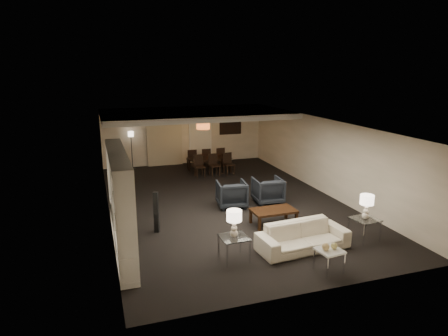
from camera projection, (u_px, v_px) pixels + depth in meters
floor at (224, 202)px, 12.63m from camera, size 11.00×11.00×0.00m
ceiling at (224, 123)px, 12.02m from camera, size 7.00×11.00×0.02m
wall_back at (185, 135)px, 17.39m from camera, size 7.00×0.02×2.50m
wall_front at (318, 231)px, 7.26m from camera, size 7.00×0.02×2.50m
wall_left at (106, 172)px, 11.26m from camera, size 0.02×11.00×2.50m
wall_right at (323, 156)px, 13.39m from camera, size 0.02×11.00×2.50m
ceiling_soffit at (195, 114)px, 15.26m from camera, size 7.00×4.00×0.20m
curtains at (164, 138)px, 17.05m from camera, size 1.50×0.12×2.40m
door at (200, 139)px, 17.62m from camera, size 0.90×0.05×2.10m
painting at (230, 126)px, 17.91m from camera, size 0.95×0.04×0.65m
media_unit at (120, 203)px, 8.94m from camera, size 0.38×3.40×2.35m
pendant_light at (203, 126)px, 15.47m from camera, size 0.52×0.52×0.24m
sofa at (303, 237)px, 9.27m from camera, size 2.20×1.00×0.63m
coffee_table at (273, 217)px, 10.76m from camera, size 1.19×0.70×0.42m
armchair_left at (232, 194)px, 12.10m from camera, size 0.95×0.98×0.80m
armchair_right at (268, 190)px, 12.46m from camera, size 0.91×0.93×0.80m
side_table_left at (234, 248)px, 8.76m from camera, size 0.61×0.61×0.55m
side_table_right at (364, 229)px, 9.79m from camera, size 0.66×0.66×0.55m
table_lamp_left at (234, 224)px, 8.62m from camera, size 0.37×0.37×0.61m
table_lamp_right at (366, 207)px, 9.65m from camera, size 0.36×0.36×0.61m
marble_table at (329, 260)px, 8.27m from camera, size 0.54×0.54×0.49m
gold_gourd_a at (326, 247)px, 8.16m from camera, size 0.16×0.16×0.16m
gold_gourd_b at (334, 246)px, 8.22m from camera, size 0.14×0.14×0.14m
television at (119, 197)px, 9.70m from camera, size 1.09×0.14×0.63m
vase_blue at (124, 222)px, 7.96m from camera, size 0.17×0.17×0.18m
vase_amber at (121, 191)px, 8.27m from camera, size 0.18×0.18×0.18m
floor_speaker at (156, 212)px, 10.19m from camera, size 0.16×0.16×1.08m
dining_table at (210, 165)px, 16.18m from camera, size 1.73×1.10×0.57m
chair_nl at (200, 166)px, 15.37m from camera, size 0.42×0.42×0.85m
chair_nm at (214, 165)px, 15.55m from camera, size 0.43×0.43×0.85m
chair_nr at (229, 164)px, 15.73m from camera, size 0.44×0.44×0.85m
chair_fl at (192, 159)px, 16.56m from camera, size 0.41×0.41×0.85m
chair_fm at (205, 158)px, 16.75m from camera, size 0.40×0.40×0.85m
chair_fr at (219, 157)px, 16.93m from camera, size 0.43×0.43×0.85m
floor_lamp at (132, 150)px, 16.52m from camera, size 0.30×0.30×1.58m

